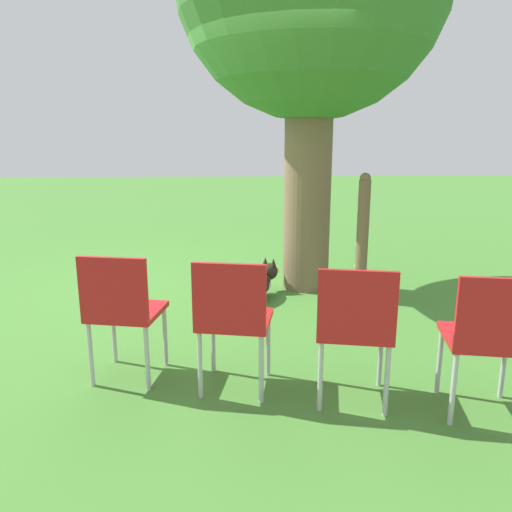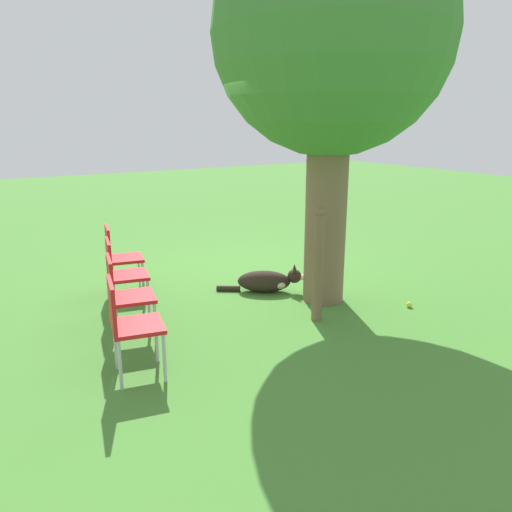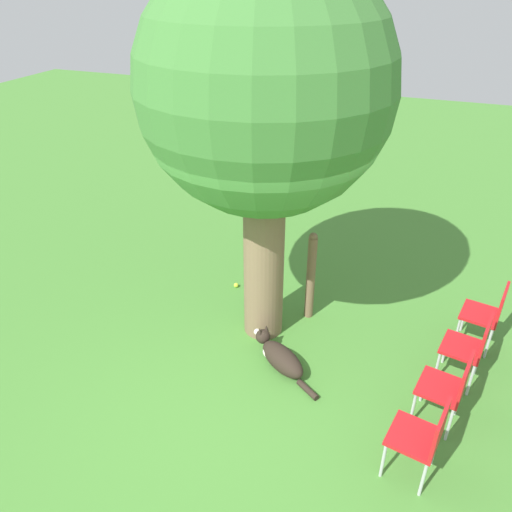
# 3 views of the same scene
# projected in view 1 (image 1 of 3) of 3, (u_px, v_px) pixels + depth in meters

# --- Properties ---
(ground_plane) EXTENTS (30.00, 30.00, 0.00)m
(ground_plane) POSITION_uv_depth(u_px,v_px,m) (202.00, 290.00, 5.26)
(ground_plane) COLOR #478433
(dog) EXTENTS (0.98, 0.72, 0.36)m
(dog) POSITION_uv_depth(u_px,v_px,m) (252.00, 286.00, 4.93)
(dog) COLOR #2D231C
(dog) RESTS_ON ground_plane
(fence_post) EXTENTS (0.12, 0.12, 1.25)m
(fence_post) POSITION_uv_depth(u_px,v_px,m) (362.00, 238.00, 4.82)
(fence_post) COLOR brown
(fence_post) RESTS_ON ground_plane
(red_chair_0) EXTENTS (0.50, 0.51, 0.87)m
(red_chair_0) POSITION_uv_depth(u_px,v_px,m) (122.00, 307.00, 3.21)
(red_chair_0) COLOR red
(red_chair_0) RESTS_ON ground_plane
(red_chair_1) EXTENTS (0.50, 0.51, 0.87)m
(red_chair_1) POSITION_uv_depth(u_px,v_px,m) (233.00, 315.00, 3.07)
(red_chair_1) COLOR red
(red_chair_1) RESTS_ON ground_plane
(red_chair_2) EXTENTS (0.50, 0.51, 0.87)m
(red_chair_2) POSITION_uv_depth(u_px,v_px,m) (355.00, 324.00, 2.92)
(red_chair_2) COLOR red
(red_chair_2) RESTS_ON ground_plane
(red_chair_3) EXTENTS (0.50, 0.51, 0.87)m
(red_chair_3) POSITION_uv_depth(u_px,v_px,m) (489.00, 334.00, 2.77)
(red_chair_3) COLOR red
(red_chair_3) RESTS_ON ground_plane
(tennis_ball) EXTENTS (0.07, 0.07, 0.07)m
(tennis_ball) POSITION_uv_depth(u_px,v_px,m) (357.00, 266.00, 6.11)
(tennis_ball) COLOR #CCE033
(tennis_ball) RESTS_ON ground_plane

